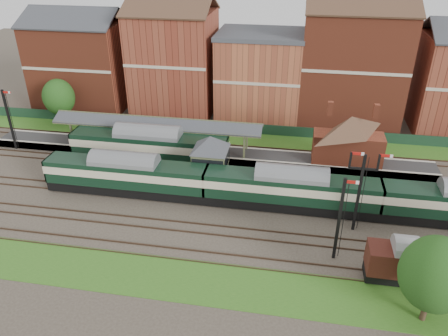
% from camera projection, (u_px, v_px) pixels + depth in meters
% --- Properties ---
extents(ground, '(160.00, 160.00, 0.00)m').
position_uv_depth(ground, '(233.00, 203.00, 45.74)').
color(ground, '#473D33').
rests_on(ground, ground).
extents(grass_back, '(90.00, 4.50, 0.06)m').
position_uv_depth(grass_back, '(251.00, 139.00, 59.55)').
color(grass_back, '#2D6619').
rests_on(grass_back, ground).
extents(grass_front, '(90.00, 5.00, 0.06)m').
position_uv_depth(grass_front, '(210.00, 283.00, 35.35)').
color(grass_front, '#2D6619').
rests_on(grass_front, ground).
extents(fence, '(90.00, 0.12, 1.50)m').
position_uv_depth(fence, '(253.00, 129.00, 60.93)').
color(fence, '#193823').
rests_on(fence, ground).
extents(platform, '(55.00, 3.40, 1.00)m').
position_uv_depth(platform, '(206.00, 154.00, 54.68)').
color(platform, '#2D2D2D').
rests_on(platform, ground).
extents(signal_box, '(5.40, 5.40, 6.00)m').
position_uv_depth(signal_box, '(211.00, 160.00, 47.47)').
color(signal_box, '#52684A').
rests_on(signal_box, ground).
extents(brick_hut, '(3.20, 2.64, 2.94)m').
position_uv_depth(brick_hut, '(283.00, 182.00, 47.22)').
color(brick_hut, maroon).
rests_on(brick_hut, ground).
extents(station_building, '(8.10, 8.10, 5.90)m').
position_uv_depth(station_building, '(349.00, 139.00, 50.45)').
color(station_building, brown).
rests_on(station_building, platform).
extents(canopy, '(26.00, 3.89, 4.08)m').
position_uv_depth(canopy, '(157.00, 120.00, 53.63)').
color(canopy, '#4D5434').
rests_on(canopy, platform).
extents(semaphore_bracket, '(3.60, 0.25, 8.18)m').
position_uv_depth(semaphore_bracket, '(360.00, 188.00, 39.53)').
color(semaphore_bracket, black).
rests_on(semaphore_bracket, ground).
extents(semaphore_platform_end, '(1.23, 0.25, 8.00)m').
position_uv_depth(semaphore_platform_end, '(9.00, 119.00, 55.20)').
color(semaphore_platform_end, black).
rests_on(semaphore_platform_end, ground).
extents(semaphore_siding, '(1.23, 0.25, 8.00)m').
position_uv_depth(semaphore_siding, '(340.00, 218.00, 36.18)').
color(semaphore_siding, black).
rests_on(semaphore_siding, ground).
extents(town_backdrop, '(69.00, 10.00, 16.00)m').
position_uv_depth(town_backdrop, '(259.00, 71.00, 64.01)').
color(town_backdrop, brown).
rests_on(town_backdrop, ground).
extents(dmu_train, '(52.23, 2.75, 4.01)m').
position_uv_depth(dmu_train, '(291.00, 189.00, 43.72)').
color(dmu_train, black).
rests_on(dmu_train, ground).
extents(platform_railcar, '(18.81, 2.96, 4.33)m').
position_uv_depth(platform_railcar, '(149.00, 147.00, 51.83)').
color(platform_railcar, black).
rests_on(platform_railcar, ground).
extents(goods_van_a, '(5.46, 2.37, 3.31)m').
position_uv_depth(goods_van_a, '(402.00, 262.00, 34.77)').
color(goods_van_a, black).
rests_on(goods_van_a, ground).
extents(tree_far, '(4.94, 4.94, 7.20)m').
position_uv_depth(tree_far, '(435.00, 274.00, 30.01)').
color(tree_far, '#382619').
rests_on(tree_far, ground).
extents(tree_back, '(4.54, 4.54, 6.64)m').
position_uv_depth(tree_back, '(59.00, 97.00, 62.85)').
color(tree_back, '#382619').
rests_on(tree_back, ground).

